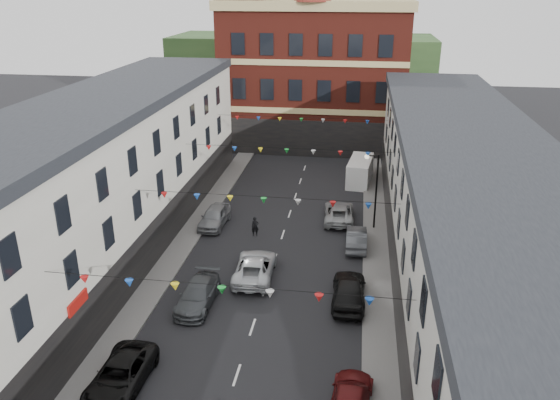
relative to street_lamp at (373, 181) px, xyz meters
The scene contains 19 objects.
ground 15.94m from the street_lamp, 115.07° to the right, with size 160.00×160.00×0.00m, color black.
pavement_left 18.43m from the street_lamp, 138.26° to the right, with size 1.80×64.00×0.15m, color #605E5B.
pavement_right 12.60m from the street_lamp, 88.33° to the right, with size 1.80×64.00×0.15m, color #605E5B.
terrace_left 22.52m from the street_lamp, 144.66° to the right, with size 8.40×56.00×10.70m.
terrace_right 14.04m from the street_lamp, 68.09° to the right, with size 8.40×56.00×9.70m.
civic_building 25.18m from the street_lamp, 105.30° to the left, with size 20.60×13.30×18.50m.
clock_tower 27.57m from the street_lamp, 123.79° to the left, with size 5.60×5.60×30.00m.
distant_hill 49.16m from the street_lamp, 102.40° to the left, with size 40.00×14.00×10.00m, color #294821.
street_lamp is the anchor object (origin of this frame).
car_left_c 23.09m from the street_lamp, 120.86° to the right, with size 2.25×4.88×1.36m, color black.
car_left_d 16.22m from the street_lamp, 129.69° to the right, with size 1.91×4.69×1.36m, color #464A4F.
car_left_e 12.50m from the street_lamp, behind, with size 1.79×4.45×1.52m, color gray.
car_right_c 19.86m from the street_lamp, 93.07° to the right, with size 1.78×4.39×1.27m, color #5C1213.
car_right_d 11.23m from the street_lamp, 97.35° to the right, with size 1.95×4.85×1.65m, color black.
car_right_e 4.71m from the street_lamp, 107.83° to the right, with size 1.44×4.13×1.36m, color #4F5357.
car_right_f 4.27m from the street_lamp, 152.86° to the left, with size 2.28×4.95×1.38m, color #9FA1A3.
moving_car 11.78m from the street_lamp, 131.03° to the right, with size 2.41×5.23×1.45m, color silver.
white_van 10.87m from the street_lamp, 95.18° to the left, with size 1.98×5.14×2.28m, color white.
pedestrian 9.47m from the street_lamp, 163.95° to the right, with size 0.55×0.36×1.50m, color black.
Camera 1 is at (5.17, -24.87, 17.76)m, focal length 35.00 mm.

